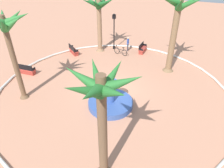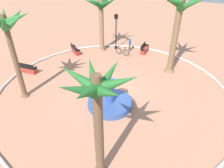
# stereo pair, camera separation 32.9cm
# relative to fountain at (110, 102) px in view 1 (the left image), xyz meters

# --- Properties ---
(ground_plane) EXTENTS (80.00, 80.00, 0.00)m
(ground_plane) POSITION_rel_fountain_xyz_m (0.66, -1.95, -0.31)
(ground_plane) COLOR tan
(plaza_curb) EXTENTS (18.77, 18.77, 0.20)m
(plaza_curb) POSITION_rel_fountain_xyz_m (0.66, -1.95, -0.21)
(plaza_curb) COLOR silver
(plaza_curb) RESTS_ON ground
(fountain) EXTENTS (3.30, 3.30, 2.15)m
(fountain) POSITION_rel_fountain_xyz_m (0.00, 0.00, 0.00)
(fountain) COLOR #38569E
(fountain) RESTS_ON ground
(palm_tree_near_fountain) EXTENTS (4.04, 3.99, 7.07)m
(palm_tree_near_fountain) POSITION_rel_fountain_xyz_m (-2.92, -7.13, 4.75)
(palm_tree_near_fountain) COLOR brown
(palm_tree_near_fountain) RESTS_ON ground
(palm_tree_by_curb) EXTENTS (3.66, 3.67, 5.97)m
(palm_tree_by_curb) POSITION_rel_fountain_xyz_m (5.15, -8.79, 4.04)
(palm_tree_by_curb) COLOR #8E6B4C
(palm_tree_by_curb) RESTS_ON ground
(palm_tree_mid_plaza) EXTENTS (3.36, 3.41, 6.65)m
(palm_tree_mid_plaza) POSITION_rel_fountain_xyz_m (6.66, 1.71, 4.99)
(palm_tree_mid_plaza) COLOR brown
(palm_tree_mid_plaza) RESTS_ON ground
(palm_tree_far_side) EXTENTS (3.30, 3.29, 6.18)m
(palm_tree_far_side) POSITION_rel_fountain_xyz_m (-1.89, 5.21, 4.35)
(palm_tree_far_side) COLOR brown
(palm_tree_far_side) RESTS_ON ground
(bench_east) EXTENTS (0.53, 1.61, 1.00)m
(bench_east) POSITION_rel_fountain_xyz_m (0.54, -10.26, 0.04)
(bench_east) COLOR #B73D33
(bench_east) RESTS_ON ground
(bench_west) EXTENTS (1.59, 1.34, 1.00)m
(bench_west) POSITION_rel_fountain_xyz_m (7.46, -6.81, 0.04)
(bench_west) COLOR #B73D33
(bench_west) RESTS_ON ground
(bench_north) EXTENTS (1.63, 0.62, 1.00)m
(bench_north) POSITION_rel_fountain_xyz_m (9.06, -1.29, 0.04)
(bench_north) COLOR #B73D33
(bench_north) RESTS_ON ground
(lamppost) EXTENTS (0.32, 0.32, 4.09)m
(lamppost) POSITION_rel_fountain_xyz_m (3.89, -9.91, 2.09)
(lamppost) COLOR black
(lamppost) RESTS_ON ground
(bicycle_red_frame) EXTENTS (1.70, 0.51, 0.94)m
(bicycle_red_frame) POSITION_rel_fountain_xyz_m (2.55, -8.66, 0.07)
(bicycle_red_frame) COLOR black
(bicycle_red_frame) RESTS_ON ground
(person_cyclist_helmet) EXTENTS (0.27, 0.52, 1.63)m
(person_cyclist_helmet) POSITION_rel_fountain_xyz_m (2.21, -10.00, 0.60)
(person_cyclist_helmet) COLOR #33333D
(person_cyclist_helmet) RESTS_ON ground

